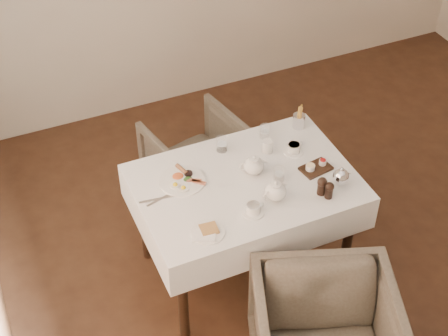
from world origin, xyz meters
TOP-DOWN VIEW (x-y plane):
  - table at (-0.75, 0.53)m, footprint 1.28×0.88m
  - armchair_far at (-0.74, 1.35)m, footprint 0.74×0.75m
  - breakfast_plate at (-1.09, 0.68)m, footprint 0.27×0.27m
  - side_plate at (-1.12, 0.24)m, footprint 0.20×0.19m
  - teapot_centre at (-0.68, 0.58)m, footprint 0.19×0.16m
  - teapot_front at (-0.66, 0.33)m, footprint 0.19×0.16m
  - creamer at (-0.51, 0.73)m, footprint 0.08×0.08m
  - teacup_near at (-0.82, 0.28)m, footprint 0.13×0.13m
  - teacup_far at (-0.37, 0.66)m, footprint 0.12×0.12m
  - glass_left at (-0.76, 0.85)m, footprint 0.09×0.09m
  - glass_mid at (-0.57, 0.47)m, footprint 0.07×0.07m
  - glass_right at (-0.47, 0.86)m, footprint 0.07×0.07m
  - condiment_board at (-0.32, 0.46)m, footprint 0.20×0.15m
  - pepper_mill_left at (-0.40, 0.27)m, footprint 0.07×0.07m
  - pepper_mill_right at (-0.38, 0.22)m, footprint 0.06×0.06m
  - silver_pot at (-0.26, 0.29)m, footprint 0.14×0.12m
  - fries_cup at (-0.22, 0.87)m, footprint 0.08×0.08m
  - cutlery_fork at (-1.28, 0.60)m, footprint 0.20×0.04m
  - cutlery_knife at (-1.26, 0.59)m, footprint 0.18×0.06m

SIDE VIEW (x-z plane):
  - armchair_far at x=-0.74m, z-range 0.00..0.58m
  - table at x=-0.75m, z-range 0.26..1.02m
  - cutlery_knife at x=-1.26m, z-range 0.76..0.76m
  - cutlery_fork at x=-1.28m, z-range 0.76..0.76m
  - side_plate at x=-1.12m, z-range 0.75..0.77m
  - breakfast_plate at x=-1.09m, z-range 0.75..0.78m
  - condiment_board at x=-0.32m, z-range 0.75..0.79m
  - teacup_far at x=-0.37m, z-range 0.75..0.81m
  - teacup_near at x=-0.82m, z-range 0.75..0.81m
  - creamer at x=-0.51m, z-range 0.76..0.84m
  - glass_right at x=-0.47m, z-range 0.76..0.84m
  - glass_mid at x=-0.57m, z-range 0.76..0.84m
  - glass_left at x=-0.76m, z-range 0.76..0.85m
  - pepper_mill_right at x=-0.38m, z-range 0.76..0.86m
  - pepper_mill_left at x=-0.40m, z-range 0.76..0.87m
  - silver_pot at x=-0.26m, z-range 0.76..0.88m
  - teapot_front at x=-0.66m, z-range 0.76..0.89m
  - teapot_centre at x=-0.68m, z-range 0.75..0.89m
  - fries_cup at x=-0.22m, z-range 0.74..0.91m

